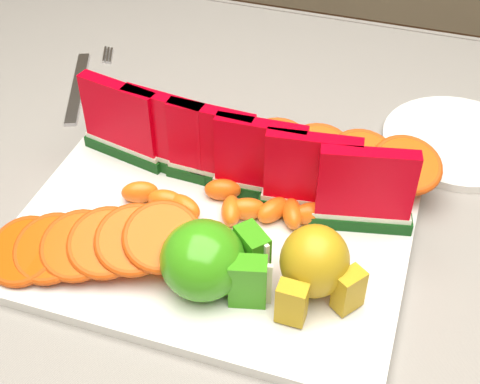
% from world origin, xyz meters
% --- Properties ---
extents(table, '(1.40, 0.90, 0.75)m').
position_xyz_m(table, '(0.00, 0.00, 0.65)').
color(table, '#472B18').
rests_on(table, ground).
extents(tablecloth, '(1.53, 1.03, 0.20)m').
position_xyz_m(tablecloth, '(0.00, 0.00, 0.72)').
color(tablecloth, gray).
rests_on(tablecloth, table).
extents(platter, '(0.40, 0.30, 0.01)m').
position_xyz_m(platter, '(-0.03, 0.00, 0.76)').
color(platter, silver).
rests_on(platter, tablecloth).
extents(apple_cluster, '(0.11, 0.10, 0.07)m').
position_xyz_m(apple_cluster, '(-0.00, -0.07, 0.80)').
color(apple_cluster, '#187911').
rests_on(apple_cluster, platter).
extents(pear_cluster, '(0.09, 0.09, 0.07)m').
position_xyz_m(pear_cluster, '(0.09, -0.05, 0.81)').
color(pear_cluster, '#A5800A').
rests_on(pear_cluster, platter).
extents(side_plate, '(0.24, 0.24, 0.01)m').
position_xyz_m(side_plate, '(0.20, 0.24, 0.76)').
color(side_plate, silver).
rests_on(side_plate, tablecloth).
extents(fork, '(0.08, 0.19, 0.00)m').
position_xyz_m(fork, '(-0.30, 0.21, 0.76)').
color(fork, silver).
rests_on(fork, tablecloth).
extents(watermelon_row, '(0.39, 0.07, 0.10)m').
position_xyz_m(watermelon_row, '(-0.03, 0.07, 0.82)').
color(watermelon_row, '#0C400B').
rests_on(watermelon_row, platter).
extents(orange_fan_front, '(0.23, 0.13, 0.06)m').
position_xyz_m(orange_fan_front, '(-0.12, -0.08, 0.80)').
color(orange_fan_front, red).
rests_on(orange_fan_front, platter).
extents(orange_fan_back, '(0.38, 0.11, 0.05)m').
position_xyz_m(orange_fan_back, '(0.00, 0.13, 0.79)').
color(orange_fan_back, red).
rests_on(orange_fan_back, platter).
extents(tangerine_segments, '(0.23, 0.07, 0.03)m').
position_xyz_m(tangerine_segments, '(-0.02, 0.03, 0.78)').
color(tangerine_segments, red).
rests_on(tangerine_segments, platter).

